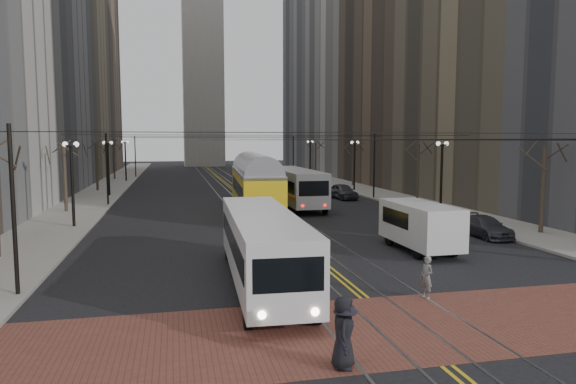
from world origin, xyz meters
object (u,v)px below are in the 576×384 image
sedan_silver (287,190)px  pedestrian_b (427,277)px  transit_bus (262,249)px  streetcar (255,190)px  cargo_van (420,228)px  sedan_parked (485,227)px  sedan_grey (343,191)px  clock_tower (202,7)px  rear_bus (295,188)px  pedestrian_d (345,336)px  pedestrian_a (343,332)px

sedan_silver → pedestrian_b: bearing=-100.6°
transit_bus → pedestrian_b: bearing=-26.2°
transit_bus → streetcar: bearing=84.1°
sedan_silver → cargo_van: bearing=-94.1°
streetcar → sedan_parked: (12.30, -13.47, -1.23)m
sedan_grey → sedan_silver: size_ratio=1.09×
clock_tower → cargo_van: 102.04m
rear_bus → pedestrian_b: bearing=-92.6°
transit_bus → rear_bus: (7.12, 24.10, 0.17)m
pedestrian_b → pedestrian_d: size_ratio=0.93×
rear_bus → pedestrian_d: (-6.31, -32.22, -0.80)m
cargo_van → sedan_grey: cargo_van is taller
pedestrian_a → pedestrian_d: pedestrian_a is taller
streetcar → pedestrian_a: 29.20m
transit_bus → rear_bus: 25.13m
streetcar → pedestrian_b: streetcar is taller
streetcar → sedan_grey: streetcar is taller
pedestrian_a → streetcar: bearing=15.1°
transit_bus → pedestrian_d: (0.81, -8.12, -0.63)m
sedan_grey → transit_bus: bearing=-119.5°
sedan_silver → rear_bus: bearing=-104.2°
transit_bus → streetcar: streetcar is taller
clock_tower → pedestrian_b: bearing=-88.7°
pedestrian_d → cargo_van: bearing=-13.8°
streetcar → pedestrian_d: 29.20m
cargo_van → pedestrian_b: bearing=-115.6°
transit_bus → pedestrian_a: bearing=-82.4°
clock_tower → rear_bus: bearing=-87.3°
clock_tower → pedestrian_b: (2.27, -103.50, -35.14)m
clock_tower → streetcar: (-0.50, -79.40, -34.09)m
streetcar → cargo_van: 17.60m
streetcar → sedan_grey: (10.31, 8.08, -1.09)m
clock_tower → pedestrian_a: size_ratio=34.34×
pedestrian_b → transit_bus: bearing=-132.8°
cargo_van → sedan_parked: 6.62m
clock_tower → pedestrian_b: 109.32m
rear_bus → pedestrian_a: bearing=-100.9°
rear_bus → sedan_silver: rear_bus is taller
sedan_grey → pedestrian_a: pedestrian_a is taller
clock_tower → sedan_grey: clock_tower is taller
rear_bus → sedan_parked: rear_bus is taller
pedestrian_b → clock_tower: bearing=166.9°
pedestrian_b → sedan_grey: bearing=152.5°
sedan_grey → pedestrian_d: size_ratio=2.63×
sedan_grey → pedestrian_a: 39.24m
pedestrian_b → pedestrian_d: (-4.96, -5.00, 0.06)m
sedan_parked → sedan_grey: bearing=95.7°
clock_tower → pedestrian_a: bearing=-91.4°
streetcar → rear_bus: size_ratio=1.23×
cargo_van → sedan_grey: 24.79m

